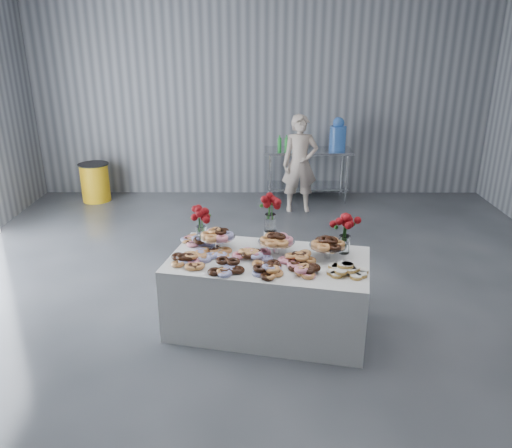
{
  "coord_description": "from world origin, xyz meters",
  "views": [
    {
      "loc": [
        -0.08,
        -4.4,
        2.77
      ],
      "look_at": [
        -0.09,
        0.37,
        0.95
      ],
      "focal_mm": 35.0,
      "sensor_mm": 36.0,
      "label": 1
    }
  ],
  "objects_px": {
    "prep_table": "(307,165)",
    "trash_barrel": "(95,182)",
    "person": "(300,164)",
    "water_jug": "(338,135)",
    "display_table": "(268,293)"
  },
  "relations": [
    {
      "from": "prep_table",
      "to": "water_jug",
      "type": "bearing_deg",
      "value": -0.0
    },
    {
      "from": "display_table",
      "to": "prep_table",
      "type": "distance_m",
      "value": 4.23
    },
    {
      "from": "person",
      "to": "display_table",
      "type": "bearing_deg",
      "value": -102.01
    },
    {
      "from": "display_table",
      "to": "trash_barrel",
      "type": "bearing_deg",
      "value": 125.99
    },
    {
      "from": "prep_table",
      "to": "person",
      "type": "bearing_deg",
      "value": -107.27
    },
    {
      "from": "prep_table",
      "to": "trash_barrel",
      "type": "bearing_deg",
      "value": -178.7
    },
    {
      "from": "trash_barrel",
      "to": "prep_table",
      "type": "bearing_deg",
      "value": 1.3
    },
    {
      "from": "display_table",
      "to": "person",
      "type": "distance_m",
      "value": 3.63
    },
    {
      "from": "display_table",
      "to": "person",
      "type": "height_order",
      "value": "person"
    },
    {
      "from": "prep_table",
      "to": "water_jug",
      "type": "height_order",
      "value": "water_jug"
    },
    {
      "from": "display_table",
      "to": "trash_barrel",
      "type": "relative_size",
      "value": 2.84
    },
    {
      "from": "display_table",
      "to": "water_jug",
      "type": "xyz_separation_m",
      "value": [
        1.27,
        4.15,
        0.77
      ]
    },
    {
      "from": "display_table",
      "to": "water_jug",
      "type": "relative_size",
      "value": 3.43
    },
    {
      "from": "prep_table",
      "to": "water_jug",
      "type": "xyz_separation_m",
      "value": [
        0.5,
        -0.0,
        0.53
      ]
    },
    {
      "from": "water_jug",
      "to": "prep_table",
      "type": "bearing_deg",
      "value": 180.0
    }
  ]
}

